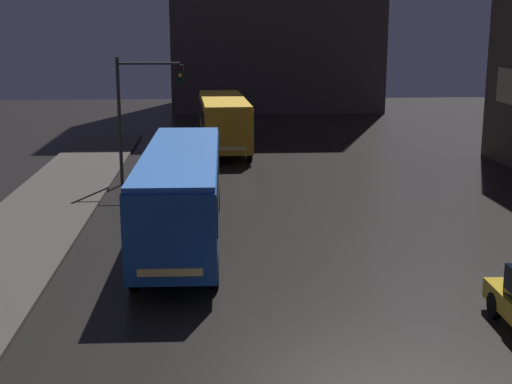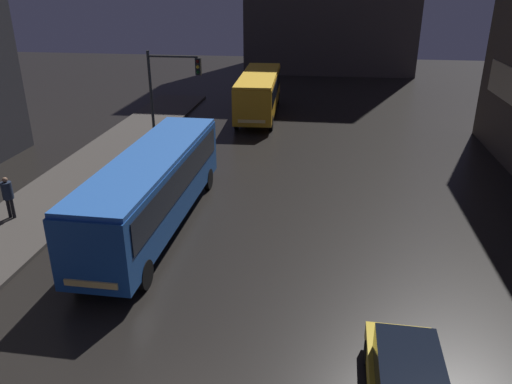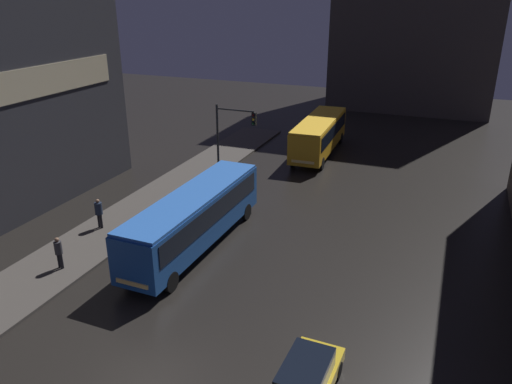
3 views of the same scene
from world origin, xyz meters
The scene contains 5 objects.
ground_plane centered at (0.00, 0.00, 0.00)m, with size 120.00×120.00×0.00m, color black.
sidewalk_left centered at (-9.00, 10.00, 0.07)m, with size 4.00×48.00×0.15m.
bus_near centered at (-3.38, 9.69, 1.94)m, with size 2.67×11.54×3.15m.
bus_far centered at (-1.63, 28.53, 1.91)m, with size 3.00×10.73×3.10m.
traffic_light_main centered at (-5.46, 19.00, 3.95)m, with size 3.03×0.35×5.84m.
Camera 1 is at (-2.37, -13.55, 7.08)m, focal length 50.00 mm.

